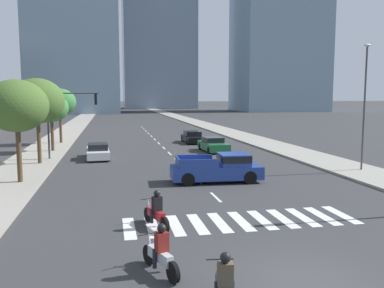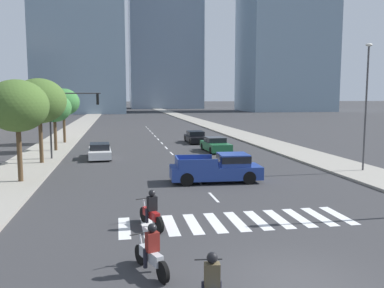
{
  "view_description": "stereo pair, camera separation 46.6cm",
  "coord_description": "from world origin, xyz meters",
  "px_view_note": "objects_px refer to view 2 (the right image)",
  "views": [
    {
      "loc": [
        -5.13,
        -9.71,
        5.04
      ],
      "look_at": [
        0.0,
        15.52,
        2.0
      ],
      "focal_mm": 37.84,
      "sensor_mm": 36.0,
      "label": 1
    },
    {
      "loc": [
        -4.67,
        -9.8,
        5.04
      ],
      "look_at": [
        0.0,
        15.52,
        2.0
      ],
      "focal_mm": 37.84,
      "sensor_mm": 36.0,
      "label": 2
    }
  ],
  "objects_px": {
    "sedan_white_0": "(100,151)",
    "street_tree_nearest": "(17,106)",
    "motorcycle_trailing": "(151,212)",
    "motorcycle_third": "(151,253)",
    "pickup_truck": "(220,168)",
    "sedan_green_1": "(215,145)",
    "sedan_black_2": "(196,137)",
    "street_tree_third": "(54,108)",
    "street_lamp_east": "(366,98)",
    "traffic_signal_far": "(69,110)",
    "street_tree_fourth": "(63,102)",
    "motorcycle_lead": "(212,288)",
    "street_tree_second": "(39,101)"
  },
  "relations": [
    {
      "from": "street_lamp_east",
      "to": "street_tree_fourth",
      "type": "xyz_separation_m",
      "value": [
        -21.63,
        20.57,
        -0.48
      ]
    },
    {
      "from": "motorcycle_trailing",
      "to": "street_tree_second",
      "type": "height_order",
      "value": "street_tree_second"
    },
    {
      "from": "street_tree_third",
      "to": "sedan_white_0",
      "type": "bearing_deg",
      "value": -48.86
    },
    {
      "from": "street_tree_nearest",
      "to": "street_tree_fourth",
      "type": "relative_size",
      "value": 1.02
    },
    {
      "from": "sedan_white_0",
      "to": "street_tree_nearest",
      "type": "distance_m",
      "value": 10.7
    },
    {
      "from": "motorcycle_lead",
      "to": "street_tree_third",
      "type": "height_order",
      "value": "street_tree_third"
    },
    {
      "from": "sedan_white_0",
      "to": "street_tree_second",
      "type": "relative_size",
      "value": 0.76
    },
    {
      "from": "sedan_white_0",
      "to": "street_tree_fourth",
      "type": "distance_m",
      "value": 12.45
    },
    {
      "from": "sedan_white_0",
      "to": "motorcycle_lead",
      "type": "bearing_deg",
      "value": -174.77
    },
    {
      "from": "street_tree_fourth",
      "to": "traffic_signal_far",
      "type": "bearing_deg",
      "value": -80.67
    },
    {
      "from": "motorcycle_lead",
      "to": "pickup_truck",
      "type": "height_order",
      "value": "pickup_truck"
    },
    {
      "from": "street_lamp_east",
      "to": "motorcycle_lead",
      "type": "bearing_deg",
      "value": -132.33
    },
    {
      "from": "motorcycle_third",
      "to": "street_tree_fourth",
      "type": "distance_m",
      "value": 34.37
    },
    {
      "from": "motorcycle_trailing",
      "to": "pickup_truck",
      "type": "relative_size",
      "value": 0.38
    },
    {
      "from": "street_tree_fourth",
      "to": "motorcycle_lead",
      "type": "bearing_deg",
      "value": -77.93
    },
    {
      "from": "pickup_truck",
      "to": "sedan_green_1",
      "type": "distance_m",
      "value": 13.33
    },
    {
      "from": "street_tree_second",
      "to": "street_tree_fourth",
      "type": "distance_m",
      "value": 13.46
    },
    {
      "from": "sedan_black_2",
      "to": "street_tree_nearest",
      "type": "bearing_deg",
      "value": -36.63
    },
    {
      "from": "motorcycle_third",
      "to": "pickup_truck",
      "type": "xyz_separation_m",
      "value": [
        5.03,
        11.75,
        0.23
      ]
    },
    {
      "from": "motorcycle_third",
      "to": "pickup_truck",
      "type": "relative_size",
      "value": 0.37
    },
    {
      "from": "sedan_green_1",
      "to": "traffic_signal_far",
      "type": "height_order",
      "value": "traffic_signal_far"
    },
    {
      "from": "motorcycle_third",
      "to": "street_lamp_east",
      "type": "distance_m",
      "value": 20.42
    },
    {
      "from": "street_tree_nearest",
      "to": "street_lamp_east",
      "type": "bearing_deg",
      "value": -1.06
    },
    {
      "from": "motorcycle_lead",
      "to": "street_tree_second",
      "type": "distance_m",
      "value": 24.07
    },
    {
      "from": "pickup_truck",
      "to": "traffic_signal_far",
      "type": "bearing_deg",
      "value": 135.81
    },
    {
      "from": "motorcycle_lead",
      "to": "motorcycle_third",
      "type": "bearing_deg",
      "value": 34.08
    },
    {
      "from": "sedan_green_1",
      "to": "street_tree_nearest",
      "type": "distance_m",
      "value": 18.77
    },
    {
      "from": "motorcycle_third",
      "to": "traffic_signal_far",
      "type": "bearing_deg",
      "value": -9.2
    },
    {
      "from": "sedan_white_0",
      "to": "sedan_green_1",
      "type": "relative_size",
      "value": 1.04
    },
    {
      "from": "traffic_signal_far",
      "to": "street_tree_fourth",
      "type": "bearing_deg",
      "value": 99.33
    },
    {
      "from": "sedan_white_0",
      "to": "sedan_green_1",
      "type": "height_order",
      "value": "sedan_green_1"
    },
    {
      "from": "street_lamp_east",
      "to": "street_tree_nearest",
      "type": "xyz_separation_m",
      "value": [
        -21.63,
        0.4,
        -0.41
      ]
    },
    {
      "from": "motorcycle_trailing",
      "to": "motorcycle_third",
      "type": "relative_size",
      "value": 1.03
    },
    {
      "from": "street_tree_second",
      "to": "street_tree_fourth",
      "type": "relative_size",
      "value": 1.08
    },
    {
      "from": "sedan_black_2",
      "to": "street_tree_third",
      "type": "distance_m",
      "value": 15.2
    },
    {
      "from": "street_lamp_east",
      "to": "street_tree_fourth",
      "type": "relative_size",
      "value": 1.45
    },
    {
      "from": "sedan_black_2",
      "to": "motorcycle_third",
      "type": "bearing_deg",
      "value": -13.04
    },
    {
      "from": "street_lamp_east",
      "to": "motorcycle_trailing",
      "type": "bearing_deg",
      "value": -149.18
    },
    {
      "from": "motorcycle_trailing",
      "to": "street_tree_fourth",
      "type": "bearing_deg",
      "value": -5.4
    },
    {
      "from": "street_tree_second",
      "to": "motorcycle_trailing",
      "type": "bearing_deg",
      "value": -66.91
    },
    {
      "from": "sedan_green_1",
      "to": "street_tree_fourth",
      "type": "bearing_deg",
      "value": -124.01
    },
    {
      "from": "street_tree_second",
      "to": "motorcycle_lead",
      "type": "bearing_deg",
      "value": -71.11
    },
    {
      "from": "sedan_white_0",
      "to": "street_lamp_east",
      "type": "distance_m",
      "value": 20.38
    },
    {
      "from": "motorcycle_trailing",
      "to": "sedan_white_0",
      "type": "distance_m",
      "value": 18.51
    },
    {
      "from": "motorcycle_lead",
      "to": "motorcycle_third",
      "type": "height_order",
      "value": "same"
    },
    {
      "from": "motorcycle_trailing",
      "to": "traffic_signal_far",
      "type": "xyz_separation_m",
      "value": [
        -4.92,
        17.96,
        3.35
      ]
    },
    {
      "from": "motorcycle_lead",
      "to": "street_tree_fourth",
      "type": "distance_m",
      "value": 36.91
    },
    {
      "from": "motorcycle_lead",
      "to": "sedan_black_2",
      "type": "height_order",
      "value": "motorcycle_lead"
    },
    {
      "from": "sedan_white_0",
      "to": "street_tree_third",
      "type": "bearing_deg",
      "value": 38.2
    },
    {
      "from": "sedan_black_2",
      "to": "traffic_signal_far",
      "type": "bearing_deg",
      "value": -50.29
    }
  ]
}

